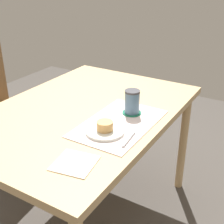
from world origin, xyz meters
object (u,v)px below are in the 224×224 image
(coffee_mug, at_px, (132,101))
(dining_table, at_px, (83,122))
(pastry_plate, at_px, (105,131))
(wooden_chair, at_px, (0,105))
(pastry, at_px, (105,126))

(coffee_mug, bearing_deg, dining_table, 109.12)
(dining_table, height_order, coffee_mug, coffee_mug)
(coffee_mug, bearing_deg, pastry_plate, 177.06)
(wooden_chair, relative_size, pastry_plate, 5.48)
(wooden_chair, relative_size, pastry, 13.17)
(wooden_chair, height_order, pastry, wooden_chair)
(dining_table, xyz_separation_m, pastry_plate, (-0.15, -0.23, 0.08))
(dining_table, distance_m, pastry_plate, 0.29)
(wooden_chair, distance_m, pastry_plate, 1.08)
(coffee_mug, bearing_deg, pastry, 177.06)
(dining_table, bearing_deg, wooden_chair, 81.61)
(dining_table, distance_m, wooden_chair, 0.81)
(dining_table, xyz_separation_m, wooden_chair, (0.12, 0.79, -0.13))
(pastry_plate, distance_m, coffee_mug, 0.24)
(wooden_chair, height_order, coffee_mug, wooden_chair)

